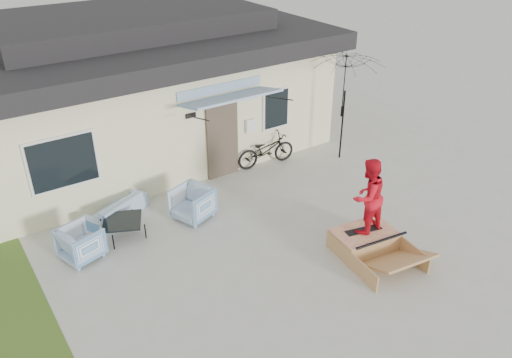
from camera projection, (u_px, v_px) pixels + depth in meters
ground at (292, 271)px, 10.76m from camera, size 90.00×90.00×0.00m
grass_strip at (9, 314)px, 9.64m from camera, size 1.40×8.00×0.01m
house at (134, 82)px, 15.61m from camera, size 10.80×8.49×4.10m
loveseat at (115, 205)px, 12.44m from camera, size 1.74×1.16×0.66m
armchair_left at (80, 242)px, 10.98m from camera, size 0.94×0.98×0.82m
armchair_right at (192, 202)px, 12.36m from camera, size 1.05×1.08×0.88m
coffee_table at (123, 228)px, 11.80m from camera, size 1.13×1.13×0.42m
bicycle at (266, 147)px, 14.77m from camera, size 1.86×0.81×1.16m
patio_umbrella at (344, 102)px, 14.63m from camera, size 2.36×2.23×2.20m
skate_ramp at (364, 240)px, 11.36m from camera, size 1.57×1.95×0.45m
skateboard at (364, 230)px, 11.27m from camera, size 0.87×0.41×0.05m
skater at (368, 195)px, 10.85m from camera, size 0.89×0.71×1.72m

